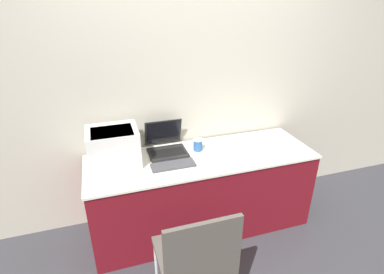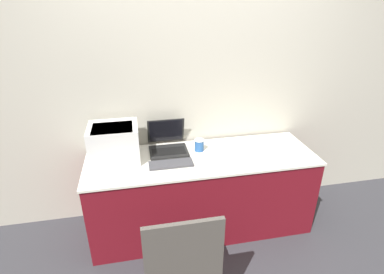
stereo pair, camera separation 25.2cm
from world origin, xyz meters
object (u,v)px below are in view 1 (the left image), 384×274
object	(u,v)px
coffee_cup	(198,145)
laptop_left	(166,145)
external_keyboard	(173,165)
chair	(196,255)
printer	(113,146)

from	to	relation	value
coffee_cup	laptop_left	bearing A→B (deg)	164.42
external_keyboard	chair	bearing A→B (deg)	-93.35
coffee_cup	chair	distance (m)	1.03
coffee_cup	chair	bearing A→B (deg)	-109.26
printer	chair	world-z (taller)	printer
printer	external_keyboard	world-z (taller)	printer
printer	external_keyboard	distance (m)	0.51
chair	external_keyboard	bearing A→B (deg)	86.65
laptop_left	external_keyboard	distance (m)	0.29
laptop_left	coffee_cup	world-z (taller)	laptop_left
printer	chair	distance (m)	1.08
printer	coffee_cup	world-z (taller)	printer
laptop_left	chair	distance (m)	1.05
printer	external_keyboard	bearing A→B (deg)	-23.12
external_keyboard	chair	distance (m)	0.77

